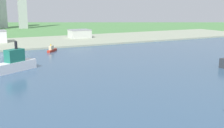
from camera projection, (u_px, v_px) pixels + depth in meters
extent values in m
plane|color=#508849|center=(67.00, 67.00, 270.65)|extent=(2400.00, 2400.00, 0.00)
cube|color=#385675|center=(91.00, 81.00, 218.22)|extent=(840.00, 360.00, 0.15)
cube|color=#9AA28A|center=(29.00, 43.00, 436.38)|extent=(840.00, 140.00, 2.50)
cube|color=#B22D1E|center=(52.00, 50.00, 359.55)|extent=(16.88, 19.56, 2.70)
cube|color=beige|center=(51.00, 48.00, 356.65)|extent=(7.61, 8.28, 5.04)
cylinder|color=yellow|center=(51.00, 45.00, 354.88)|extent=(0.99, 0.99, 2.16)
cube|color=white|center=(13.00, 67.00, 249.39)|extent=(43.89, 30.99, 8.51)
cube|color=#1E6B59|center=(15.00, 55.00, 249.41)|extent=(18.20, 15.36, 11.11)
cylinder|color=black|center=(16.00, 45.00, 249.43)|extent=(2.42, 2.42, 6.81)
cube|color=silver|center=(80.00, 34.00, 493.69)|extent=(34.36, 28.69, 13.13)
cube|color=gray|center=(79.00, 30.00, 492.24)|extent=(35.05, 29.26, 1.20)
cube|color=silver|center=(1.00, 4.00, 735.82)|extent=(21.34, 21.81, 126.19)
cube|color=#A9AEAB|center=(22.00, 1.00, 713.90)|extent=(20.31, 15.54, 138.06)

